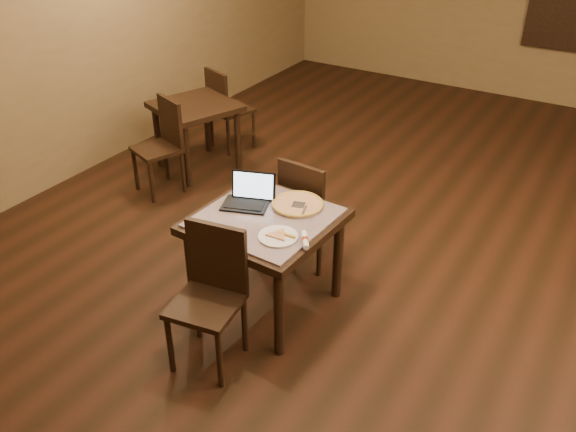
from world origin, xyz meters
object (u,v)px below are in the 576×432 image
Objects in this scene: laptop at (249,196)px; pizza_pan at (298,206)px; other_table_b at (196,115)px; chair_main_near at (211,288)px; chair_main_far at (308,207)px; other_table_b_chair_near at (163,140)px; tiled_table at (265,229)px; other_table_b_chair_far at (225,105)px.

pizza_pan is (0.32, 0.14, -0.05)m from laptop.
laptop is at bearing -20.65° from other_table_b.
chair_main_near is 1.02× the size of chair_main_far.
pizza_pan is (0.13, 0.86, 0.22)m from chair_main_near.
chair_main_near is 0.98× the size of other_table_b.
tiled_table is at bearing -8.43° from other_table_b_chair_near.
pizza_pan is at bearing 72.13° from chair_main_near.
chair_main_far reaches higher than other_table_b.
pizza_pan is (0.12, 0.24, 0.11)m from tiled_table.
chair_main_far is at bearing 49.87° from laptop.
tiled_table is 2.12m from other_table_b_chair_near.
other_table_b_chair_far is (-2.03, 1.87, -0.24)m from pizza_pan.
tiled_table is 0.28m from laptop.
pizza_pan is 2.13m from other_table_b_chair_near.
chair_main_far is 1.02× the size of other_table_b_chair_near.
chair_main_near reaches higher than other_table_b.
other_table_b_chair_near is (-1.84, 1.64, -0.02)m from chair_main_near.
other_table_b is at bearing 113.38° from other_table_b_chair_near.
other_table_b_chair_far is at bearing 115.79° from chair_main_near.
tiled_table is 2.45m from other_table_b.
chair_main_far is 0.46m from pizza_pan.
tiled_table is 0.98× the size of other_table_b.
chair_main_near is 2.87m from other_table_b.
tiled_table is at bearing -116.57° from pizza_pan.
other_table_b_chair_near reaches higher than other_table_b.
chair_main_near is at bearing -88.29° from tiled_table.
laptop is 2.65m from other_table_b_chair_far.
tiled_table is at bearing 94.30° from chair_main_far.
chair_main_near is 2.71× the size of pizza_pan.
other_table_b_chair_near is (0.03, -0.54, -0.07)m from other_table_b.
pizza_pan is at bearing 66.37° from tiled_table.
chair_main_far is at bearing 8.13° from other_table_b_chair_near.
tiled_table is 1.03× the size of chair_main_far.
pizza_pan reaches higher than other_table_b.
other_table_b_chair_far reaches higher than pizza_pan.
chair_main_near is at bearing -94.91° from laptop.
chair_main_near reaches higher than chair_main_far.
chair_main_near reaches higher than pizza_pan.
chair_main_near is at bearing 93.44° from chair_main_far.
other_table_b_chair_far is at bearing 113.38° from other_table_b.
laptop reaches higher than tiled_table.
chair_main_near is 2.56× the size of laptop.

